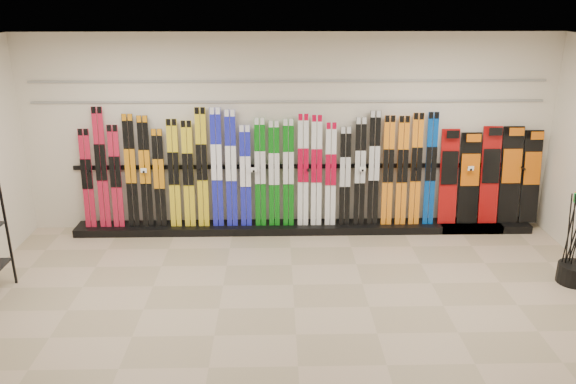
{
  "coord_description": "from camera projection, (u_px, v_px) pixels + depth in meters",
  "views": [
    {
      "loc": [
        -0.21,
        -5.79,
        3.5
      ],
      "look_at": [
        -0.05,
        1.0,
        1.1
      ],
      "focal_mm": 35.0,
      "sensor_mm": 36.0,
      "label": 1
    }
  ],
  "objects": [
    {
      "name": "floor",
      "position": [
        294.0,
        308.0,
        6.63
      ],
      "size": [
        8.0,
        8.0,
        0.0
      ],
      "primitive_type": "plane",
      "color": "gray",
      "rests_on": "ground"
    },
    {
      "name": "back_wall",
      "position": [
        289.0,
        134.0,
        8.49
      ],
      "size": [
        8.0,
        0.0,
        8.0
      ],
      "primitive_type": "plane",
      "rotation": [
        1.57,
        0.0,
        0.0
      ],
      "color": "beige",
      "rests_on": "floor"
    },
    {
      "name": "ceiling",
      "position": [
        295.0,
        47.0,
        5.63
      ],
      "size": [
        8.0,
        8.0,
        0.0
      ],
      "primitive_type": "plane",
      "rotation": [
        3.14,
        0.0,
        0.0
      ],
      "color": "silver",
      "rests_on": "back_wall"
    },
    {
      "name": "ski_rack_base",
      "position": [
        304.0,
        227.0,
        8.77
      ],
      "size": [
        8.0,
        0.4,
        0.12
      ],
      "primitive_type": "cube",
      "color": "black",
      "rests_on": "floor"
    },
    {
      "name": "skis",
      "position": [
        260.0,
        172.0,
        8.48
      ],
      "size": [
        5.38,
        0.2,
        1.83
      ],
      "color": "#AC1530",
      "rests_on": "ski_rack_base"
    },
    {
      "name": "snowboards",
      "position": [
        490.0,
        177.0,
        8.63
      ],
      "size": [
        1.56,
        0.23,
        1.5
      ],
      "color": "#990C0C",
      "rests_on": "ski_rack_base"
    },
    {
      "name": "pole_bin",
      "position": [
        574.0,
        273.0,
        7.18
      ],
      "size": [
        0.41,
        0.41,
        0.25
      ],
      "primitive_type": "cylinder",
      "color": "black",
      "rests_on": "floor"
    },
    {
      "name": "slatwall_rail_0",
      "position": [
        289.0,
        102.0,
        8.3
      ],
      "size": [
        7.6,
        0.02,
        0.03
      ],
      "primitive_type": "cube",
      "color": "gray",
      "rests_on": "back_wall"
    },
    {
      "name": "slatwall_rail_1",
      "position": [
        289.0,
        81.0,
        8.2
      ],
      "size": [
        7.6,
        0.02,
        0.03
      ],
      "primitive_type": "cube",
      "color": "gray",
      "rests_on": "back_wall"
    }
  ]
}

